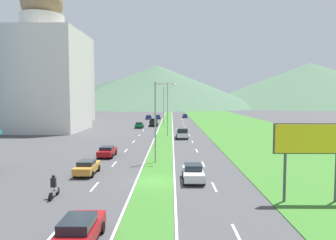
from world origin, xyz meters
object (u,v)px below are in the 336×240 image
object	(u,v)px
car_2	(139,125)
car_5	(79,231)
street_lamp_far	(165,103)
pickup_truck_0	(182,133)
car_0	(185,116)
car_4	(107,151)
car_6	(149,117)
billboard_roadside	(312,143)
pickup_truck_1	(154,122)
motorcycle_rider	(54,188)
car_3	(87,167)
car_1	(158,117)
street_lamp_near	(158,117)
street_lamp_mid	(166,106)
car_7	(193,173)

from	to	relation	value
car_2	car_5	world-z (taller)	car_5
street_lamp_far	pickup_truck_0	world-z (taller)	street_lamp_far
car_0	car_4	size ratio (longest dim) A/B	1.00
car_0	car_6	world-z (taller)	car_6
billboard_roadside	pickup_truck_1	bearing A→B (deg)	103.49
car_2	motorcycle_rider	size ratio (longest dim) A/B	2.26
car_4	motorcycle_rider	size ratio (longest dim) A/B	2.21
car_3	car_1	bearing A→B (deg)	-2.39
billboard_roadside	motorcycle_rider	size ratio (longest dim) A/B	2.88
car_3	car_0	bearing A→B (deg)	-8.60
car_1	car_3	xyz separation A→B (m)	(-3.44, -82.16, -0.05)
car_3	street_lamp_near	bearing A→B (deg)	-50.69
car_6	pickup_truck_0	size ratio (longest dim) A/B	0.78
street_lamp_mid	street_lamp_far	world-z (taller)	street_lamp_far
billboard_roadside	car_0	distance (m)	97.98
car_6	car_2	bearing A→B (deg)	-179.97
car_3	street_lamp_mid	bearing A→B (deg)	-12.87
car_0	street_lamp_far	bearing A→B (deg)	-12.57
pickup_truck_1	street_lamp_mid	bearing A→B (deg)	-170.53
motorcycle_rider	car_6	bearing A→B (deg)	-0.45
car_3	pickup_truck_1	bearing A→B (deg)	-3.77
car_0	car_7	world-z (taller)	car_7
car_1	pickup_truck_1	xyz separation A→B (m)	(0.11, -28.40, 0.20)
car_3	motorcycle_rider	bearing A→B (deg)	175.95
car_4	billboard_roadside	bearing A→B (deg)	-133.63
car_6	motorcycle_rider	size ratio (longest dim) A/B	2.10
street_lamp_near	car_7	size ratio (longest dim) A/B	2.27
car_4	car_7	size ratio (longest dim) A/B	1.06
street_lamp_mid	car_5	world-z (taller)	street_lamp_mid
car_4	car_0	bearing A→B (deg)	-9.53
billboard_roadside	car_6	bearing A→B (deg)	101.54
motorcycle_rider	car_2	bearing A→B (deg)	-0.74
car_2	car_5	size ratio (longest dim) A/B	0.95
car_5	motorcycle_rider	size ratio (longest dim) A/B	2.37
street_lamp_near	street_lamp_far	distance (m)	52.21
street_lamp_far	motorcycle_rider	size ratio (longest dim) A/B	5.31
car_6	car_7	bearing A→B (deg)	-173.07
car_0	car_4	xyz separation A→B (m)	(-13.49, -80.33, -0.03)
street_lamp_far	car_5	xyz separation A→B (m)	(-2.81, -72.65, -5.29)
car_3	pickup_truck_1	distance (m)	53.87
billboard_roadside	car_7	distance (m)	10.53
pickup_truck_0	car_0	bearing A→B (deg)	177.06
street_lamp_near	car_5	world-z (taller)	street_lamp_near
pickup_truck_1	pickup_truck_0	bearing A→B (deg)	-165.35
car_0	pickup_truck_0	size ratio (longest dim) A/B	0.82
billboard_roadside	pickup_truck_1	xyz separation A→B (m)	(-14.85, 61.89, -3.39)
car_6	car_7	world-z (taller)	car_7
street_lamp_near	car_3	bearing A→B (deg)	-140.69
street_lamp_far	car_3	world-z (taller)	street_lamp_far
car_6	car_7	size ratio (longest dim) A/B	1.01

